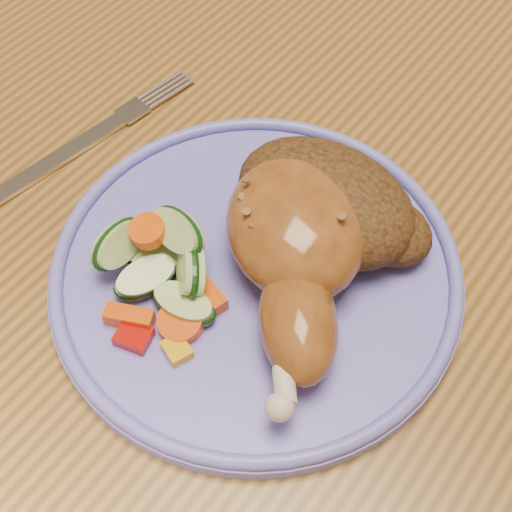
{
  "coord_description": "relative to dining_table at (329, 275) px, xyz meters",
  "views": [
    {
      "loc": [
        0.15,
        -0.3,
        1.17
      ],
      "look_at": [
        -0.02,
        -0.08,
        0.78
      ],
      "focal_mm": 50.0,
      "sensor_mm": 36.0,
      "label": 1
    }
  ],
  "objects": [
    {
      "name": "fork",
      "position": [
        -0.2,
        -0.06,
        0.09
      ],
      "size": [
        0.04,
        0.17,
        0.0
      ],
      "color": "silver",
      "rests_on": "dining_table"
    },
    {
      "name": "plate",
      "position": [
        -0.02,
        -0.08,
        0.09
      ],
      "size": [
        0.29,
        0.29,
        0.01
      ],
      "primitive_type": "cylinder",
      "color": "#6A63CC",
      "rests_on": "dining_table"
    },
    {
      "name": "plate_rim",
      "position": [
        -0.02,
        -0.08,
        0.1
      ],
      "size": [
        0.29,
        0.29,
        0.01
      ],
      "primitive_type": "torus",
      "color": "#6A63CC",
      "rests_on": "plate"
    },
    {
      "name": "ground",
      "position": [
        0.0,
        0.0,
        -0.67
      ],
      "size": [
        4.0,
        4.0,
        0.0
      ],
      "primitive_type": "plane",
      "color": "brown",
      "rests_on": "ground"
    },
    {
      "name": "vegetable_pile",
      "position": [
        -0.06,
        -0.13,
        0.11
      ],
      "size": [
        0.1,
        0.1,
        0.05
      ],
      "color": "#A50A05",
      "rests_on": "plate"
    },
    {
      "name": "rice_pilaf",
      "position": [
        0.0,
        -0.02,
        0.12
      ],
      "size": [
        0.15,
        0.1,
        0.06
      ],
      "color": "#4F2F13",
      "rests_on": "plate"
    },
    {
      "name": "dining_table",
      "position": [
        0.0,
        0.0,
        0.0
      ],
      "size": [
        0.9,
        1.4,
        0.75
      ],
      "color": "olive",
      "rests_on": "ground"
    },
    {
      "name": "chicken_leg",
      "position": [
        0.01,
        -0.07,
        0.12
      ],
      "size": [
        0.16,
        0.19,
        0.06
      ],
      "color": "brown",
      "rests_on": "plate"
    }
  ]
}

